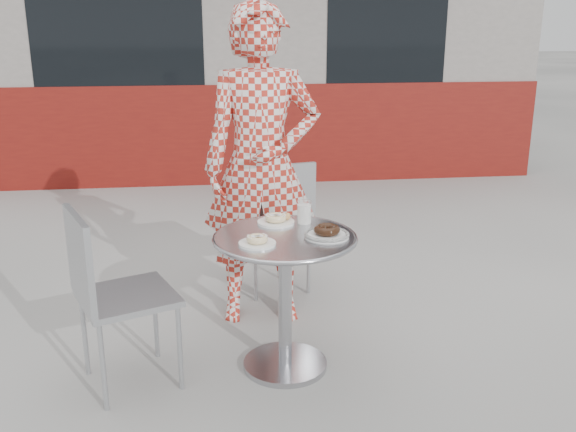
{
  "coord_description": "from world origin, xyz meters",
  "views": [
    {
      "loc": [
        -0.37,
        -2.79,
        1.61
      ],
      "look_at": [
        -0.02,
        0.03,
        0.74
      ],
      "focal_mm": 40.0,
      "sensor_mm": 36.0,
      "label": 1
    }
  ],
  "objects": [
    {
      "name": "ground",
      "position": [
        0.0,
        0.0,
        0.0
      ],
      "size": [
        60.0,
        60.0,
        0.0
      ],
      "primitive_type": "plane",
      "color": "#A9A6A1",
      "rests_on": "ground"
    },
    {
      "name": "chair_left",
      "position": [
        -0.77,
        -0.1,
        0.26
      ],
      "size": [
        0.52,
        0.52,
        0.84
      ],
      "rotation": [
        0.0,
        0.0,
        1.96
      ],
      "color": "#B1B4B9",
      "rests_on": "ground"
    },
    {
      "name": "chair_far",
      "position": [
        0.0,
        0.92,
        0.25
      ],
      "size": [
        0.47,
        0.47,
        0.83
      ],
      "rotation": [
        0.0,
        0.0,
        3.36
      ],
      "color": "#B1B4B9",
      "rests_on": "ground"
    },
    {
      "name": "plate_checker",
      "position": [
        0.14,
        -0.08,
        0.69
      ],
      "size": [
        0.21,
        0.21,
        0.05
      ],
      "rotation": [
        0.0,
        0.0,
        -0.13
      ],
      "color": "white",
      "rests_on": "bistro_table"
    },
    {
      "name": "plate_near",
      "position": [
        -0.18,
        -0.15,
        0.69
      ],
      "size": [
        0.16,
        0.16,
        0.04
      ],
      "rotation": [
        0.0,
        0.0,
        0.16
      ],
      "color": "white",
      "rests_on": "bistro_table"
    },
    {
      "name": "storefront",
      "position": [
        -0.0,
        5.56,
        1.49
      ],
      "size": [
        6.02,
        4.55,
        3.0
      ],
      "color": "gray",
      "rests_on": "ground"
    },
    {
      "name": "milk_cup",
      "position": [
        0.07,
        0.13,
        0.72
      ],
      "size": [
        0.07,
        0.07,
        0.11
      ],
      "rotation": [
        0.0,
        0.0,
        0.12
      ],
      "color": "white",
      "rests_on": "bistro_table"
    },
    {
      "name": "seated_person",
      "position": [
        -0.1,
        0.55,
        0.86
      ],
      "size": [
        0.64,
        0.43,
        1.72
      ],
      "primitive_type": "imported",
      "rotation": [
        0.0,
        0.0,
        -0.04
      ],
      "color": "#AF261A",
      "rests_on": "ground"
    },
    {
      "name": "bistro_table",
      "position": [
        -0.04,
        -0.05,
        0.51
      ],
      "size": [
        0.67,
        0.67,
        0.67
      ],
      "rotation": [
        0.0,
        0.0,
        0.03
      ],
      "color": "silver",
      "rests_on": "ground"
    },
    {
      "name": "plate_far",
      "position": [
        -0.06,
        0.14,
        0.69
      ],
      "size": [
        0.18,
        0.18,
        0.05
      ],
      "rotation": [
        0.0,
        0.0,
        -0.1
      ],
      "color": "white",
      "rests_on": "bistro_table"
    }
  ]
}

